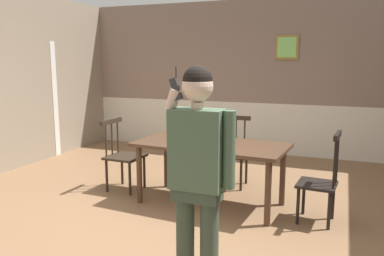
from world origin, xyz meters
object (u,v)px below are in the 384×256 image
(dining_table, at_px, (211,150))
(chair_near_window, at_px, (123,155))
(person_figure, at_px, (198,166))
(chair_by_doorway, at_px, (233,153))
(chair_at_table_head, at_px, (321,181))

(dining_table, bearing_deg, chair_near_window, 175.68)
(dining_table, distance_m, person_figure, 1.92)
(chair_near_window, xyz_separation_m, person_figure, (1.82, -1.92, 0.52))
(chair_by_doorway, xyz_separation_m, chair_at_table_head, (1.24, -0.93, -0.01))
(chair_by_doorway, bearing_deg, person_figure, 98.68)
(chair_near_window, bearing_deg, chair_by_doorway, 120.86)
(dining_table, relative_size, chair_near_window, 1.94)
(dining_table, bearing_deg, person_figure, -74.15)
(chair_near_window, bearing_deg, dining_table, 88.27)
(dining_table, xyz_separation_m, chair_by_doorway, (0.06, 0.83, -0.20))
(chair_by_doorway, distance_m, chair_at_table_head, 1.55)
(dining_table, bearing_deg, chair_at_table_head, -4.39)
(dining_table, distance_m, chair_near_window, 1.32)
(chair_by_doorway, bearing_deg, chair_at_table_head, 142.05)
(person_figure, bearing_deg, chair_by_doorway, -79.60)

